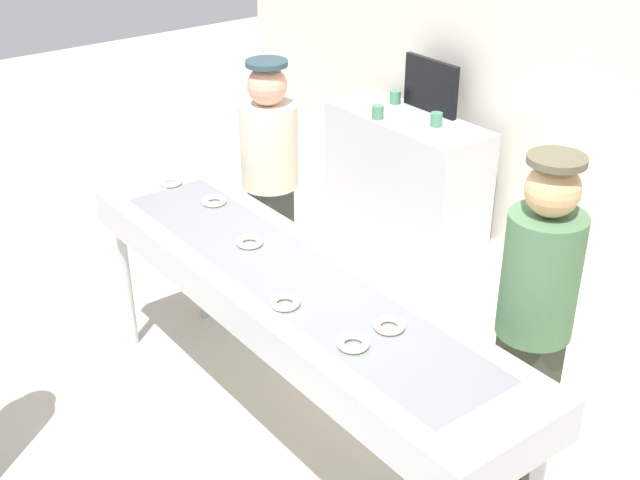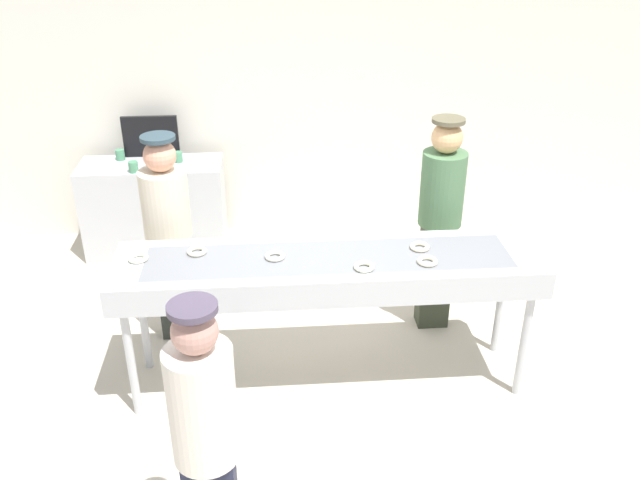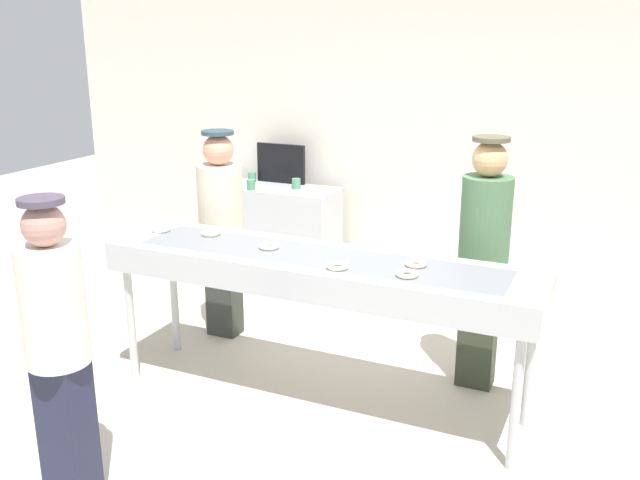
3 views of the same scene
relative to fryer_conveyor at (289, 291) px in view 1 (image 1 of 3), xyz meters
The scene contains 16 objects.
ground_plane 0.90m from the fryer_conveyor, ahead, with size 16.00×16.00×0.00m, color beige.
back_wall 2.65m from the fryer_conveyor, 90.00° to the left, with size 8.00×0.12×3.13m, color silver.
fryer_conveyor is the anchor object (origin of this frame).
sugar_donut_0 0.63m from the fryer_conveyor, ahead, with size 0.13×0.13×0.03m, color #FDEFC7.
sugar_donut_1 1.23m from the fryer_conveyor, behind, with size 0.13×0.13×0.03m, color #ECEEC9.
sugar_donut_2 0.29m from the fryer_conveyor, 39.12° to the right, with size 0.13×0.13×0.03m, color #ECEBC4.
sugar_donut_3 0.87m from the fryer_conveyor, behind, with size 0.13×0.13×0.03m, color #ECE6C4.
sugar_donut_4 0.37m from the fryer_conveyor, behind, with size 0.13×0.13×0.03m, color white.
sugar_donut_5 0.64m from the fryer_conveyor, 11.84° to the right, with size 0.13×0.13×0.03m, color #FAEFC8.
worker_baker 1.11m from the fryer_conveyor, 35.96° to the left, with size 0.33×0.33×1.71m.
worker_assistant 1.30m from the fryer_conveyor, 149.42° to the left, with size 0.34×0.34×1.63m.
prep_counter 2.62m from the fryer_conveyor, 124.75° to the left, with size 1.31×0.53×0.88m, color #B7BABF.
paper_cup_0 2.85m from the fryer_conveyor, 127.98° to the left, with size 0.08×0.08×0.10m, color #4C8C66.
paper_cup_1 2.46m from the fryer_conveyor, 119.42° to the left, with size 0.08×0.08×0.10m, color #4C8C66.
paper_cup_2 2.48m from the fryer_conveyor, 129.45° to the left, with size 0.08×0.08×0.10m, color #4C8C66.
menu_display 2.76m from the fryer_conveyor, 122.22° to the left, with size 0.51×0.04×0.39m, color black.
Camera 1 is at (2.71, -1.90, 2.93)m, focal length 46.78 mm.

